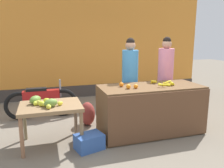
# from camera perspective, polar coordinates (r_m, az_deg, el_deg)

# --- Properties ---
(ground_plane) EXTENTS (24.00, 24.00, 0.00)m
(ground_plane) POSITION_cam_1_polar(r_m,az_deg,el_deg) (4.50, 5.29, -12.27)
(ground_plane) COLOR #756B5B
(market_wall_back) EXTENTS (7.03, 0.23, 3.50)m
(market_wall_back) POSITION_cam_1_polar(r_m,az_deg,el_deg) (7.12, -4.26, 10.82)
(market_wall_back) COLOR orange
(market_wall_back) RESTS_ON ground
(fruit_stall_counter) EXTENTS (1.95, 0.87, 0.92)m
(fruit_stall_counter) POSITION_cam_1_polar(r_m,az_deg,el_deg) (4.46, 9.61, -6.28)
(fruit_stall_counter) COLOR brown
(fruit_stall_counter) RESTS_ON ground
(side_table_wooden) EXTENTS (1.01, 0.78, 0.71)m
(side_table_wooden) POSITION_cam_1_polar(r_m,az_deg,el_deg) (3.98, -15.09, -6.27)
(side_table_wooden) COLOR olive
(side_table_wooden) RESTS_ON ground
(banana_bunch_pile) EXTENTS (0.49, 0.48, 0.07)m
(banana_bunch_pile) POSITION_cam_1_polar(r_m,az_deg,el_deg) (4.49, 12.88, 0.14)
(banana_bunch_pile) COLOR gold
(banana_bunch_pile) RESTS_ON fruit_stall_counter
(orange_pile) EXTENTS (0.28, 0.29, 0.08)m
(orange_pile) POSITION_cam_1_polar(r_m,az_deg,el_deg) (4.11, 4.02, -0.44)
(orange_pile) COLOR orange
(orange_pile) RESTS_ON fruit_stall_counter
(mango_papaya_pile) EXTENTS (0.58, 0.61, 0.14)m
(mango_papaya_pile) POSITION_cam_1_polar(r_m,az_deg,el_deg) (3.94, -16.86, -4.29)
(mango_papaya_pile) COLOR yellow
(mango_papaya_pile) RESTS_ON side_table_wooden
(vendor_woman_blue_shirt) EXTENTS (0.34, 0.34, 1.81)m
(vendor_woman_blue_shirt) POSITION_cam_1_polar(r_m,az_deg,el_deg) (4.89, 4.50, 0.91)
(vendor_woman_blue_shirt) COLOR #33333D
(vendor_woman_blue_shirt) RESTS_ON ground
(vendor_woman_pink_shirt) EXTENTS (0.34, 0.34, 1.83)m
(vendor_woman_pink_shirt) POSITION_cam_1_polar(r_m,az_deg,el_deg) (5.22, 13.20, 1.47)
(vendor_woman_pink_shirt) COLOR #33333D
(vendor_woman_pink_shirt) RESTS_ON ground
(parked_motorcycle) EXTENTS (1.60, 0.18, 0.88)m
(parked_motorcycle) POSITION_cam_1_polar(r_m,az_deg,el_deg) (5.42, -17.26, -4.06)
(parked_motorcycle) COLOR black
(parked_motorcycle) RESTS_ON ground
(produce_crate) EXTENTS (0.51, 0.43, 0.26)m
(produce_crate) POSITION_cam_1_polar(r_m,az_deg,el_deg) (3.88, -5.74, -14.23)
(produce_crate) COLOR #3359A5
(produce_crate) RESTS_ON ground
(produce_sack) EXTENTS (0.37, 0.41, 0.49)m
(produce_sack) POSITION_cam_1_polar(r_m,az_deg,el_deg) (4.84, -6.15, -7.41)
(produce_sack) COLOR maroon
(produce_sack) RESTS_ON ground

